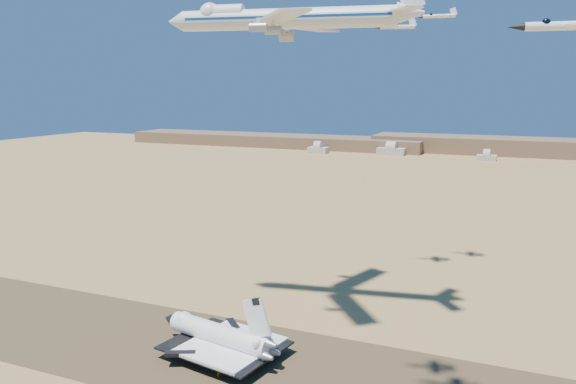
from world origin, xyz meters
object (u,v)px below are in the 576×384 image
at_px(shuttle, 219,336).
at_px(chase_jet_c, 565,25).
at_px(crew_b, 219,374).
at_px(chase_jet_e, 396,27).
at_px(crew_c, 240,369).
at_px(chase_jet_f, 438,16).
at_px(carrier_747, 279,19).
at_px(crew_a, 234,367).

relative_size(shuttle, chase_jet_c, 2.91).
distance_m(shuttle, crew_b, 13.66).
height_order(shuttle, chase_jet_e, chase_jet_e).
distance_m(crew_c, chase_jet_e, 130.32).
height_order(shuttle, chase_jet_c, chase_jet_c).
bearing_deg(crew_c, chase_jet_f, -77.05).
distance_m(carrier_747, chase_jet_c, 100.02).
relative_size(shuttle, carrier_747, 0.52).
distance_m(crew_a, chase_jet_c, 112.15).
bearing_deg(crew_b, chase_jet_e, -15.77).
relative_size(crew_b, chase_jet_f, 0.13).
height_order(crew_b, chase_jet_c, chase_jet_c).
distance_m(carrier_747, crew_b, 101.02).
bearing_deg(chase_jet_c, carrier_747, 130.04).
bearing_deg(carrier_747, crew_c, -93.29).
bearing_deg(shuttle, chase_jet_f, 76.51).
height_order(crew_b, crew_c, crew_b).
bearing_deg(carrier_747, chase_jet_c, -52.90).
bearing_deg(chase_jet_e, crew_a, -119.74).
distance_m(chase_jet_c, chase_jet_e, 129.77).
bearing_deg(crew_b, crew_c, -39.83).
relative_size(crew_c, chase_jet_c, 0.11).
xyz_separation_m(crew_b, chase_jet_f, (35.43, 105.26, 98.57)).
bearing_deg(crew_a, chase_jet_c, -93.52).
relative_size(chase_jet_e, chase_jet_f, 1.03).
height_order(crew_a, crew_c, crew_a).
bearing_deg(crew_a, crew_b, -178.43).
relative_size(shuttle, crew_b, 21.08).
bearing_deg(chase_jet_c, crew_a, 148.67).
xyz_separation_m(shuttle, crew_c, (9.97, -6.62, -4.47)).
distance_m(shuttle, carrier_747, 93.06).
xyz_separation_m(shuttle, chase_jet_f, (41.76, 93.95, 94.26)).
distance_m(crew_a, chase_jet_f, 144.66).
distance_m(shuttle, crew_c, 12.78).
xyz_separation_m(carrier_747, crew_c, (4.40, -36.19, -92.53)).
bearing_deg(chase_jet_f, shuttle, -117.59).
relative_size(crew_b, chase_jet_e, 0.13).
xyz_separation_m(shuttle, carrier_747, (5.57, 29.57, 88.07)).
xyz_separation_m(crew_b, chase_jet_e, (22.70, 92.72, 94.02)).
xyz_separation_m(crew_c, chase_jet_e, (19.06, 88.03, 94.18)).
bearing_deg(shuttle, chase_jet_e, 80.85).
relative_size(crew_a, chase_jet_e, 0.11).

